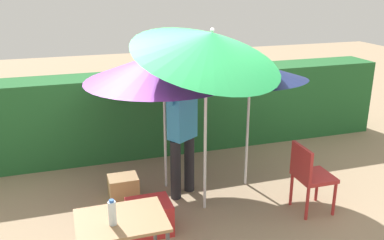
% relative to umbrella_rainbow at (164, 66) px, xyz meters
% --- Properties ---
extents(ground_plane, '(24.00, 24.00, 0.00)m').
position_rel_umbrella_rainbow_xyz_m(ground_plane, '(0.26, -0.71, -1.74)').
color(ground_plane, '#9E8466').
extents(hedge_row, '(8.00, 0.70, 1.34)m').
position_rel_umbrella_rainbow_xyz_m(hedge_row, '(0.26, 1.38, -1.07)').
color(hedge_row, '#23602D').
rests_on(hedge_row, ground_plane).
extents(umbrella_rainbow, '(2.09, 2.09, 1.97)m').
position_rel_umbrella_rainbow_xyz_m(umbrella_rainbow, '(0.00, 0.00, 0.00)').
color(umbrella_rainbow, silver).
rests_on(umbrella_rainbow, ground_plane).
extents(umbrella_orange, '(1.88, 1.81, 2.59)m').
position_rel_umbrella_rainbow_xyz_m(umbrella_orange, '(0.37, -0.70, 0.34)').
color(umbrella_orange, silver).
rests_on(umbrella_orange, ground_plane).
extents(umbrella_yellow, '(1.54, 1.54, 1.87)m').
position_rel_umbrella_rainbow_xyz_m(umbrella_yellow, '(1.09, -0.27, -0.10)').
color(umbrella_yellow, silver).
rests_on(umbrella_yellow, ground_plane).
extents(person_vendor, '(0.51, 0.38, 1.88)m').
position_rel_umbrella_rainbow_xyz_m(person_vendor, '(0.16, -0.28, -0.80)').
color(person_vendor, black).
rests_on(person_vendor, ground_plane).
extents(chair_plastic, '(0.45, 0.45, 0.89)m').
position_rel_umbrella_rainbow_xyz_m(chair_plastic, '(1.53, -1.18, -1.23)').
color(chair_plastic, '#B72D2D').
rests_on(chair_plastic, ground_plane).
extents(cooler_box, '(0.50, 0.41, 0.38)m').
position_rel_umbrella_rainbow_xyz_m(cooler_box, '(-0.46, -1.03, -1.55)').
color(cooler_box, red).
rests_on(cooler_box, ground_plane).
extents(crate_cardboard, '(0.39, 0.31, 0.31)m').
position_rel_umbrella_rainbow_xyz_m(crate_cardboard, '(-0.63, -0.15, -1.58)').
color(crate_cardboard, '#9E7A4C').
rests_on(crate_cardboard, ground_plane).
extents(folding_table, '(0.80, 0.60, 0.78)m').
position_rel_umbrella_rainbow_xyz_m(folding_table, '(-0.90, -1.93, -1.06)').
color(folding_table, '#4C4C51').
rests_on(folding_table, ground_plane).
extents(bottle_water, '(0.07, 0.07, 0.24)m').
position_rel_umbrella_rainbow_xyz_m(bottle_water, '(-0.97, -2.00, -0.85)').
color(bottle_water, silver).
rests_on(bottle_water, folding_table).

